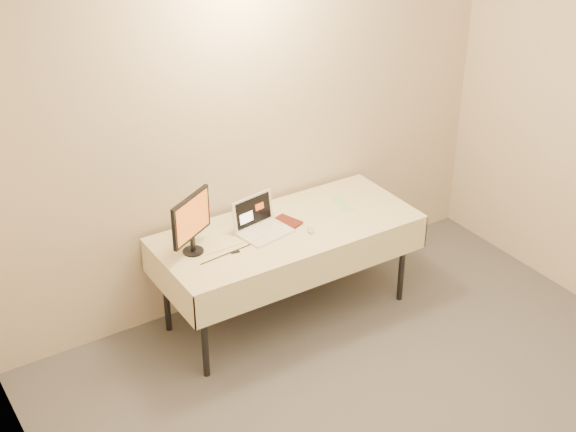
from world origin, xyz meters
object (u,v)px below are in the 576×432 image
table (287,235)px  laptop (260,224)px  book (280,215)px  monitor (191,220)px

table → laptop: size_ratio=4.87×
book → monitor: bearing=158.6°
laptop → monitor: 0.55m
laptop → book: size_ratio=1.96×
book → table: bearing=-44.2°
table → monitor: (-0.70, 0.05, 0.30)m
monitor → book: (0.65, -0.03, -0.14)m
table → book: bearing=154.5°
monitor → book: monitor is taller
laptop → book: laptop is taller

